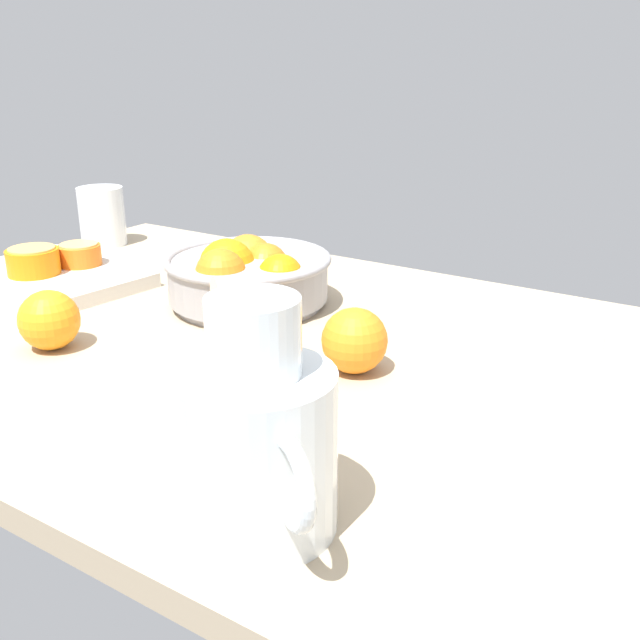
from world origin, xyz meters
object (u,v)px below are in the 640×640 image
Objects in this scene: orange_half_0 at (80,254)px; juice_pitcher at (258,450)px; orange_half_1 at (33,261)px; cutting_board at (49,278)px; second_glass at (103,220)px; orange_half_2 at (33,263)px; loose_orange_1 at (49,320)px; loose_orange_4 at (355,341)px; fruit_bowl at (247,275)px; loose_orange_2 at (249,334)px.

juice_pitcher is at bearing -29.48° from orange_half_0.
cutting_board is at bearing 76.09° from orange_half_1.
orange_half_0 is at bearing -50.61° from second_glass.
loose_orange_1 is (23.45, -14.97, -0.44)cm from orange_half_2.
second_glass reaches higher than loose_orange_4.
juice_pitcher is 2.51× the size of loose_orange_4.
second_glass reaches higher than orange_half_2.
juice_pitcher is at bearing -25.31° from cutting_board.
juice_pitcher is (34.76, -42.35, 2.15)cm from fruit_bowl.
loose_orange_4 reaches higher than loose_orange_1.
juice_pitcher reaches higher than loose_orange_1.
second_glass is 1.43× the size of loose_orange_4.
juice_pitcher is at bearing -50.23° from loose_orange_2.
loose_orange_2 is (48.23, -5.25, -0.23)cm from orange_half_2.
orange_half_1 is at bearing 179.90° from loose_orange_4.
cutting_board is 3.76× the size of loose_orange_4.
fruit_bowl is at bearing 7.72° from orange_half_0.
loose_orange_2 is at bearing -6.22° from orange_half_2.
juice_pitcher reaches higher than cutting_board.
fruit_bowl is 22.55cm from loose_orange_2.
loose_orange_4 is (72.92, -25.71, -0.91)cm from second_glass.
second_glass is at bearing 116.61° from orange_half_1.
orange_half_0 is (1.36, 5.57, 2.98)cm from cutting_board.
second_glass is 1.39× the size of loose_orange_2.
fruit_bowl is 36.26cm from orange_half_2.
orange_half_0 is (-32.37, -4.39, -0.61)cm from fruit_bowl.
loose_orange_4 reaches higher than orange_half_0.
orange_half_2 is at bearing -160.16° from fruit_bowl.
loose_orange_2 is at bearing -9.02° from cutting_board.
loose_orange_2 is 1.03× the size of loose_orange_4.
orange_half_2 is at bearing 147.46° from loose_orange_1.
juice_pitcher is 75.39cm from orange_half_1.
loose_orange_1 is at bearing -46.49° from orange_half_0.
loose_orange_4 is at bearing -25.24° from fruit_bowl.
loose_orange_1 reaches higher than orange_half_2.
orange_half_1 is (12.83, -25.61, -0.37)cm from second_glass.
loose_orange_4 is at bearing 24.65° from loose_orange_2.
juice_pitcher is at bearing -73.52° from loose_orange_4.
second_glass is 1.38× the size of orange_half_1.
orange_half_0 is 31.55cm from loose_orange_1.
orange_half_1 is (-69.01, 30.26, -2.41)cm from juice_pitcher.
loose_orange_1 is at bearing -111.33° from fruit_bowl.
loose_orange_4 reaches higher than orange_half_1.
second_glass is 23.19cm from orange_half_0.
fruit_bowl is 2.20× the size of second_glass.
orange_half_1 is at bearing -103.91° from cutting_board.
cutting_board is 48.54cm from loose_orange_2.
loose_orange_4 is at bearing 106.48° from juice_pitcher.
loose_orange_1 is (36.43, -40.80, -0.99)cm from second_glass.
fruit_bowl is 29.29cm from loose_orange_1.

